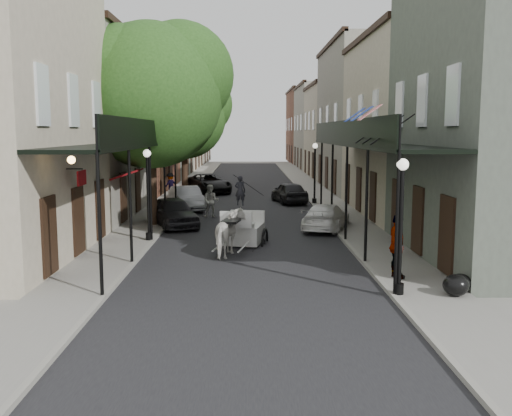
{
  "coord_description": "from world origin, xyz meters",
  "views": [
    {
      "loc": [
        -0.01,
        -17.11,
        4.54
      ],
      "look_at": [
        0.28,
        4.76,
        1.6
      ],
      "focal_mm": 40.0,
      "sensor_mm": 36.0,
      "label": 1
    }
  ],
  "objects_px": {
    "car_right_near": "(326,217)",
    "horse": "(230,233)",
    "pedestrian_walking": "(211,201)",
    "tree_far": "(189,113)",
    "car_left_mid": "(187,198)",
    "tree_near": "(159,90)",
    "lamppost_left": "(148,193)",
    "lamppost_right_far": "(315,172)",
    "carriage": "(245,216)",
    "car_left_near": "(174,212)",
    "pedestrian_sidewalk_right": "(397,246)",
    "car_left_far": "(209,183)",
    "pedestrian_sidewalk_left": "(170,185)",
    "car_right_far": "(289,192)",
    "lamppost_right_near": "(401,225)"
  },
  "relations": [
    {
      "from": "pedestrian_sidewalk_right",
      "to": "car_left_mid",
      "type": "bearing_deg",
      "value": 27.21
    },
    {
      "from": "lamppost_right_far",
      "to": "carriage",
      "type": "xyz_separation_m",
      "value": [
        -4.25,
        -12.01,
        -0.94
      ]
    },
    {
      "from": "car_left_near",
      "to": "car_right_near",
      "type": "bearing_deg",
      "value": -29.46
    },
    {
      "from": "pedestrian_walking",
      "to": "car_right_near",
      "type": "distance_m",
      "value": 6.85
    },
    {
      "from": "car_left_mid",
      "to": "car_left_near",
      "type": "bearing_deg",
      "value": -108.31
    },
    {
      "from": "car_left_far",
      "to": "car_right_near",
      "type": "relative_size",
      "value": 1.22
    },
    {
      "from": "car_left_far",
      "to": "pedestrian_sidewalk_left",
      "type": "bearing_deg",
      "value": -143.66
    },
    {
      "from": "pedestrian_walking",
      "to": "lamppost_right_far",
      "type": "bearing_deg",
      "value": 46.54
    },
    {
      "from": "car_left_near",
      "to": "car_left_far",
      "type": "height_order",
      "value": "car_left_near"
    },
    {
      "from": "car_left_near",
      "to": "car_left_mid",
      "type": "bearing_deg",
      "value": 67.94
    },
    {
      "from": "car_right_near",
      "to": "car_left_mid",
      "type": "bearing_deg",
      "value": -25.02
    },
    {
      "from": "carriage",
      "to": "car_left_near",
      "type": "relative_size",
      "value": 0.68
    },
    {
      "from": "tree_near",
      "to": "lamppost_right_far",
      "type": "distance_m",
      "value": 12.24
    },
    {
      "from": "pedestrian_sidewalk_left",
      "to": "lamppost_right_far",
      "type": "bearing_deg",
      "value": 116.37
    },
    {
      "from": "lamppost_left",
      "to": "car_left_mid",
      "type": "height_order",
      "value": "lamppost_left"
    },
    {
      "from": "tree_near",
      "to": "horse",
      "type": "distance_m",
      "value": 9.51
    },
    {
      "from": "lamppost_right_near",
      "to": "car_right_far",
      "type": "xyz_separation_m",
      "value": [
        -1.5,
        21.0,
        -1.36
      ]
    },
    {
      "from": "lamppost_right_far",
      "to": "carriage",
      "type": "relative_size",
      "value": 1.3
    },
    {
      "from": "pedestrian_sidewalk_left",
      "to": "car_left_mid",
      "type": "bearing_deg",
      "value": 63.54
    },
    {
      "from": "tree_far",
      "to": "car_right_near",
      "type": "distance_m",
      "value": 17.87
    },
    {
      "from": "carriage",
      "to": "lamppost_left",
      "type": "bearing_deg",
      "value": -168.77
    },
    {
      "from": "tree_far",
      "to": "car_right_far",
      "type": "bearing_deg",
      "value": -37.1
    },
    {
      "from": "horse",
      "to": "car_right_near",
      "type": "height_order",
      "value": "horse"
    },
    {
      "from": "lamppost_right_near",
      "to": "pedestrian_sidewalk_left",
      "type": "relative_size",
      "value": 2.25
    },
    {
      "from": "lamppost_left",
      "to": "car_right_near",
      "type": "height_order",
      "value": "lamppost_left"
    },
    {
      "from": "tree_near",
      "to": "car_left_far",
      "type": "distance_m",
      "value": 16.16
    },
    {
      "from": "horse",
      "to": "pedestrian_sidewalk_right",
      "type": "relative_size",
      "value": 1.03
    },
    {
      "from": "car_left_near",
      "to": "car_right_near",
      "type": "xyz_separation_m",
      "value": [
        7.2,
        -0.94,
        -0.11
      ]
    },
    {
      "from": "tree_far",
      "to": "horse",
      "type": "xyz_separation_m",
      "value": [
        3.58,
        -20.79,
        -4.98
      ]
    },
    {
      "from": "pedestrian_walking",
      "to": "car_left_mid",
      "type": "relative_size",
      "value": 0.42
    },
    {
      "from": "horse",
      "to": "pedestrian_walking",
      "type": "height_order",
      "value": "pedestrian_walking"
    },
    {
      "from": "tree_far",
      "to": "pedestrian_walking",
      "type": "distance_m",
      "value": 12.49
    },
    {
      "from": "tree_near",
      "to": "car_right_near",
      "type": "distance_m",
      "value": 9.84
    },
    {
      "from": "tree_near",
      "to": "car_right_near",
      "type": "xyz_separation_m",
      "value": [
        7.8,
        -1.18,
        -5.88
      ]
    },
    {
      "from": "lamppost_right_near",
      "to": "tree_far",
      "type": "bearing_deg",
      "value": 107.68
    },
    {
      "from": "car_left_mid",
      "to": "horse",
      "type": "bearing_deg",
      "value": -95.1
    },
    {
      "from": "lamppost_right_far",
      "to": "car_left_near",
      "type": "distance_m",
      "value": 11.23
    },
    {
      "from": "pedestrian_sidewalk_right",
      "to": "lamppost_right_near",
      "type": "bearing_deg",
      "value": 167.95
    },
    {
      "from": "tree_near",
      "to": "tree_far",
      "type": "height_order",
      "value": "tree_near"
    },
    {
      "from": "car_right_near",
      "to": "car_right_far",
      "type": "xyz_separation_m",
      "value": [
        -1.0,
        10.0,
        0.08
      ]
    },
    {
      "from": "tree_near",
      "to": "carriage",
      "type": "bearing_deg",
      "value": -45.94
    },
    {
      "from": "car_right_near",
      "to": "horse",
      "type": "bearing_deg",
      "value": 71.38
    },
    {
      "from": "car_right_far",
      "to": "carriage",
      "type": "bearing_deg",
      "value": 66.59
    },
    {
      "from": "tree_far",
      "to": "pedestrian_sidewalk_left",
      "type": "relative_size",
      "value": 5.22
    },
    {
      "from": "pedestrian_sidewalk_right",
      "to": "car_right_far",
      "type": "bearing_deg",
      "value": 6.19
    },
    {
      "from": "tree_near",
      "to": "car_left_mid",
      "type": "bearing_deg",
      "value": 84.0
    },
    {
      "from": "tree_far",
      "to": "car_right_near",
      "type": "relative_size",
      "value": 2.06
    },
    {
      "from": "tree_far",
      "to": "car_left_near",
      "type": "xyz_separation_m",
      "value": [
        0.65,
        -14.24,
        -5.12
      ]
    },
    {
      "from": "tree_near",
      "to": "horse",
      "type": "bearing_deg",
      "value": -62.56
    },
    {
      "from": "car_right_far",
      "to": "car_left_mid",
      "type": "bearing_deg",
      "value": 15.32
    }
  ]
}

